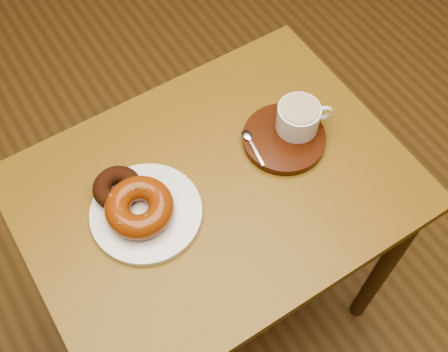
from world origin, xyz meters
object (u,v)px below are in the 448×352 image
cafe_table (216,212)px  donut_plate (146,213)px  saucer (284,139)px  coffee_cup (299,117)px

cafe_table → donut_plate: size_ratio=3.54×
saucer → coffee_cup: bearing=8.8°
donut_plate → coffee_cup: (0.35, 0.00, 0.04)m
donut_plate → coffee_cup: bearing=0.4°
donut_plate → cafe_table: bearing=-7.1°
coffee_cup → cafe_table: bearing=-152.8°
saucer → coffee_cup: 0.05m
cafe_table → donut_plate: bearing=173.0°
cafe_table → coffee_cup: coffee_cup is taller
cafe_table → saucer: size_ratio=4.44×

